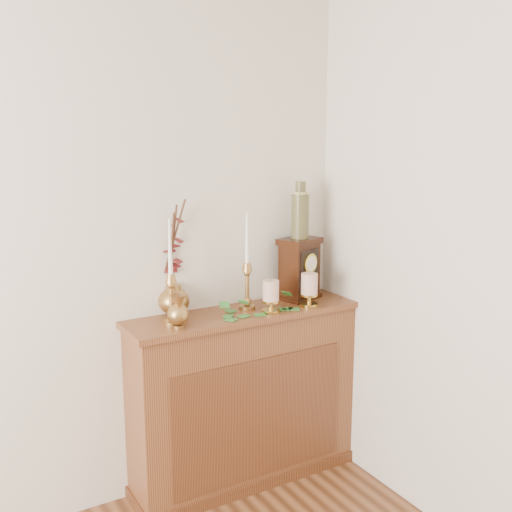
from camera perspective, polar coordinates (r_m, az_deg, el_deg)
console_shelf at (r=3.22m, az=-1.04°, el=-13.67°), size 1.24×0.34×0.93m
candlestick_left at (r=2.80m, az=-8.08°, el=-3.32°), size 0.08×0.08×0.50m
candlestick_center at (r=3.02m, az=-0.85°, el=-2.13°), size 0.08×0.08×0.50m
bud_vase at (r=2.77m, az=-7.43°, el=-5.31°), size 0.10×0.10×0.16m
ginger_jar at (r=2.97m, az=-7.94°, el=-0.59°), size 0.23×0.25×0.58m
pillar_candle_left at (r=2.99m, az=1.42°, el=-3.71°), size 0.09×0.09×0.18m
pillar_candle_right at (r=3.11m, az=5.09°, el=-3.06°), size 0.10×0.10×0.19m
ivy_garland at (r=3.02m, az=-0.00°, el=-5.00°), size 0.42×0.23×0.09m
mantel_clock at (r=3.23m, az=4.19°, el=-1.26°), size 0.26×0.22×0.33m
ceramic_vase at (r=3.18m, az=4.22°, el=4.10°), size 0.09×0.09×0.30m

